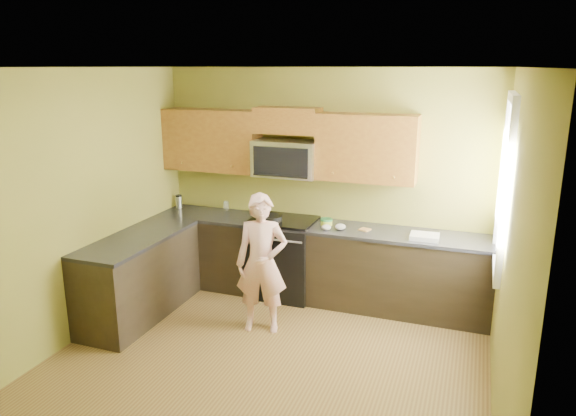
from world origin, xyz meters
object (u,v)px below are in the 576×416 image
at_px(stove, 283,257).
at_px(butter_tub, 326,225).
at_px(woman, 262,264).
at_px(frying_pan, 270,221).
at_px(travel_mug, 179,208).
at_px(microwave, 286,176).

relative_size(stove, butter_tub, 6.88).
xyz_separation_m(stove, butter_tub, (0.53, 0.04, 0.45)).
bearing_deg(butter_tub, stove, -175.83).
relative_size(stove, woman, 0.65).
height_order(frying_pan, butter_tub, frying_pan).
distance_m(frying_pan, travel_mug, 1.40).
bearing_deg(microwave, woman, -83.98).
bearing_deg(microwave, stove, -90.00).
height_order(woman, travel_mug, woman).
height_order(microwave, butter_tub, microwave).
height_order(stove, microwave, microwave).
xyz_separation_m(frying_pan, butter_tub, (0.65, 0.15, -0.03)).
relative_size(stove, frying_pan, 1.92).
bearing_deg(butter_tub, woman, -113.26).
distance_m(woman, frying_pan, 0.88).
relative_size(woman, butter_tub, 10.67).
distance_m(stove, woman, 0.97).
relative_size(butter_tub, travel_mug, 0.81).
height_order(microwave, frying_pan, microwave).
xyz_separation_m(microwave, frying_pan, (-0.12, -0.23, -0.50)).
xyz_separation_m(microwave, travel_mug, (-1.50, 0.02, -0.53)).
distance_m(stove, travel_mug, 1.57).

